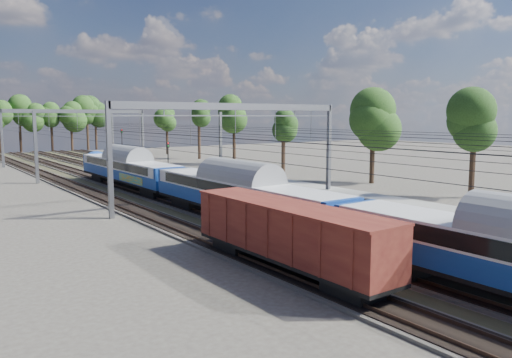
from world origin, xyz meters
TOP-DOWN VIEW (x-y plane):
  - track_bed at (-0.00, 45.00)m, footprint 21.00×130.00m
  - platform at (12.00, 20.00)m, footprint 3.00×70.00m
  - catenary at (0.33, 52.69)m, footprint 25.65×130.00m
  - tree_belt at (7.65, 91.34)m, footprint 38.49×99.18m
  - emu_train at (-4.50, 22.18)m, footprint 3.12×65.87m
  - freight_boxcar at (-9.00, 11.61)m, footprint 2.70×13.06m
  - worker at (1.05, 67.19)m, footprint 0.41×0.60m
  - signal_near at (-0.24, 43.30)m, footprint 0.34×0.31m
  - signal_far at (9.13, 82.13)m, footprint 0.37×0.34m

SIDE VIEW (x-z plane):
  - track_bed at x=0.00m, z-range -0.07..0.27m
  - platform at x=12.00m, z-range 0.00..0.30m
  - worker at x=1.05m, z-range 0.00..1.57m
  - freight_boxcar at x=-9.00m, z-range 0.37..3.74m
  - emu_train at x=-4.50m, z-range 0.40..4.96m
  - signal_near at x=-0.24m, z-range 0.67..5.70m
  - signal_far at x=9.13m, z-range 0.73..6.25m
  - catenary at x=0.33m, z-range 1.90..10.90m
  - tree_belt at x=7.65m, z-range 2.15..14.33m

